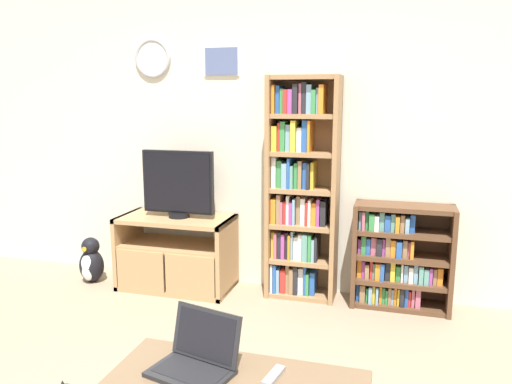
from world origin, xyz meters
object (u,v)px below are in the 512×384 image
at_px(television, 178,184).
at_px(remote_near_laptop, 274,376).
at_px(tv_stand, 176,253).
at_px(bookshelf_tall, 300,191).
at_px(bookshelf_short, 397,257).
at_px(penguin_figurine, 91,262).
at_px(laptop, 197,357).

height_order(television, remote_near_laptop, television).
distance_m(tv_stand, bookshelf_tall, 1.21).
bearing_deg(remote_near_laptop, television, -44.85).
xyz_separation_m(television, bookshelf_short, (1.81, 0.12, -0.52)).
bearing_deg(remote_near_laptop, penguin_figurine, -29.46).
bearing_deg(television, bookshelf_tall, 7.17).
height_order(television, penguin_figurine, television).
bearing_deg(bookshelf_tall, tv_stand, -172.23).
bearing_deg(bookshelf_tall, television, -172.83).
distance_m(television, remote_near_laptop, 2.36).
bearing_deg(laptop, remote_near_laptop, 19.20).
bearing_deg(bookshelf_tall, penguin_figurine, -172.92).
bearing_deg(penguin_figurine, tv_stand, 6.17).
bearing_deg(bookshelf_short, tv_stand, -175.71).
bearing_deg(remote_near_laptop, bookshelf_short, -93.32).
relative_size(tv_stand, television, 1.55).
bearing_deg(laptop, bookshelf_short, 81.81).
xyz_separation_m(tv_stand, remote_near_laptop, (1.35, -1.89, 0.14)).
relative_size(bookshelf_short, remote_near_laptop, 5.02).
height_order(bookshelf_short, laptop, bookshelf_short).
relative_size(tv_stand, bookshelf_short, 1.17).
bearing_deg(bookshelf_short, bookshelf_tall, 179.61).
xyz_separation_m(tv_stand, laptop, (1.00, -1.92, 0.20)).
relative_size(television, bookshelf_tall, 0.35).
bearing_deg(television, penguin_figurine, -173.02).
distance_m(bookshelf_tall, penguin_figurine, 2.00).
xyz_separation_m(bookshelf_tall, bookshelf_short, (0.79, -0.01, -0.49)).
relative_size(laptop, penguin_figurine, 0.98).
height_order(television, bookshelf_tall, bookshelf_tall).
distance_m(remote_near_laptop, penguin_figurine, 2.82).
xyz_separation_m(television, penguin_figurine, (-0.83, -0.10, -0.74)).
distance_m(television, bookshelf_tall, 1.03).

